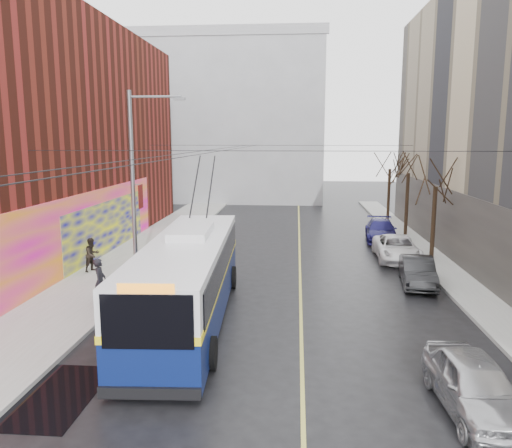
{
  "coord_description": "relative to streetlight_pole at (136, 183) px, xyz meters",
  "views": [
    {
      "loc": [
        1.26,
        -12.49,
        6.84
      ],
      "look_at": [
        -0.51,
        9.16,
        3.12
      ],
      "focal_mm": 35.0,
      "sensor_mm": 36.0,
      "label": 1
    }
  ],
  "objects": [
    {
      "name": "pedestrian_a",
      "position": [
        -0.54,
        -3.45,
        -3.74
      ],
      "size": [
        0.56,
        0.76,
        1.91
      ],
      "primitive_type": "imported",
      "rotation": [
        0.0,
        0.0,
        1.72
      ],
      "color": "black",
      "rests_on": "sidewalk_left"
    },
    {
      "name": "parked_car_d",
      "position": [
        13.14,
        11.26,
        -4.14
      ],
      "size": [
        2.45,
        5.06,
        1.42
      ],
      "primitive_type": "imported",
      "rotation": [
        0.0,
        0.0,
        -0.1
      ],
      "color": "navy",
      "rests_on": "ground"
    },
    {
      "name": "trolleybus",
      "position": [
        3.36,
        -4.56,
        -3.17
      ],
      "size": [
        3.48,
        12.84,
        6.03
      ],
      "rotation": [
        0.0,
        0.0,
        0.05
      ],
      "color": "#0A164C",
      "rests_on": "ground"
    },
    {
      "name": "tree_mid",
      "position": [
        15.14,
        13.0,
        0.41
      ],
      "size": [
        3.2,
        3.2,
        6.68
      ],
      "color": "black",
      "rests_on": "ground"
    },
    {
      "name": "lane_line",
      "position": [
        7.64,
        4.0,
        -4.84
      ],
      "size": [
        0.12,
        50.0,
        0.01
      ],
      "primitive_type": "cube",
      "color": "#BFB74C",
      "rests_on": "ground"
    },
    {
      "name": "building_far",
      "position": [
        0.14,
        34.99,
        4.17
      ],
      "size": [
        20.5,
        12.1,
        18.0
      ],
      "color": "gray",
      "rests_on": "ground"
    },
    {
      "name": "parked_car_a",
      "position": [
        11.94,
        -10.4,
        -4.12
      ],
      "size": [
        1.92,
        4.33,
        1.45
      ],
      "primitive_type": "imported",
      "rotation": [
        0.0,
        0.0,
        0.05
      ],
      "color": "#ADAEB2",
      "rests_on": "ground"
    },
    {
      "name": "ground",
      "position": [
        6.14,
        -10.0,
        -4.85
      ],
      "size": [
        140.0,
        140.0,
        0.0
      ],
      "primitive_type": "plane",
      "color": "black",
      "rests_on": "ground"
    },
    {
      "name": "parked_car_c",
      "position": [
        13.14,
        5.83,
        -4.16
      ],
      "size": [
        2.41,
        5.02,
        1.38
      ],
      "primitive_type": "imported",
      "rotation": [
        0.0,
        0.0,
        -0.03
      ],
      "color": "white",
      "rests_on": "ground"
    },
    {
      "name": "following_car",
      "position": [
        2.87,
        6.91,
        -4.16
      ],
      "size": [
        2.18,
        4.23,
        1.38
      ],
      "primitive_type": "imported",
      "rotation": [
        0.0,
        0.0,
        0.14
      ],
      "color": "#999A9D",
      "rests_on": "ground"
    },
    {
      "name": "tree_far",
      "position": [
        15.14,
        20.0,
        0.3
      ],
      "size": [
        3.2,
        3.2,
        6.57
      ],
      "color": "black",
      "rests_on": "ground"
    },
    {
      "name": "catenary_wires",
      "position": [
        3.6,
        4.77,
        1.4
      ],
      "size": [
        18.0,
        60.0,
        0.22
      ],
      "color": "black"
    },
    {
      "name": "parked_car_b",
      "position": [
        13.14,
        0.81,
        -4.18
      ],
      "size": [
        1.86,
        4.2,
        1.34
      ],
      "primitive_type": "imported",
      "rotation": [
        0.0,
        0.0,
        -0.11
      ],
      "color": "black",
      "rests_on": "ground"
    },
    {
      "name": "sidewalk_right",
      "position": [
        15.14,
        2.0,
        -4.77
      ],
      "size": [
        2.0,
        60.0,
        0.15
      ],
      "primitive_type": "cube",
      "color": "gray",
      "rests_on": "ground"
    },
    {
      "name": "pigeons_flying",
      "position": [
        3.56,
        0.55,
        2.3
      ],
      "size": [
        2.87,
        1.91,
        2.46
      ],
      "color": "slate"
    },
    {
      "name": "puddle",
      "position": [
        0.94,
        -10.5,
        -4.84
      ],
      "size": [
        2.21,
        3.61,
        0.01
      ],
      "primitive_type": "cube",
      "color": "black",
      "rests_on": "ground"
    },
    {
      "name": "sidewalk_left",
      "position": [
        -1.86,
        2.0,
        -4.77
      ],
      "size": [
        4.0,
        60.0,
        0.15
      ],
      "primitive_type": "cube",
      "color": "gray",
      "rests_on": "ground"
    },
    {
      "name": "pedestrian_b",
      "position": [
        -2.95,
        1.52,
        -3.83
      ],
      "size": [
        0.96,
        1.04,
        1.73
      ],
      "primitive_type": "imported",
      "rotation": [
        0.0,
        0.0,
        1.11
      ],
      "color": "black",
      "rests_on": "sidewalk_left"
    },
    {
      "name": "tree_near",
      "position": [
        15.14,
        6.0,
        0.13
      ],
      "size": [
        3.2,
        3.2,
        6.4
      ],
      "color": "black",
      "rests_on": "ground"
    },
    {
      "name": "streetlight_pole",
      "position": [
        0.0,
        0.0,
        0.0
      ],
      "size": [
        2.65,
        0.6,
        9.0
      ],
      "color": "slate",
      "rests_on": "ground"
    }
  ]
}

